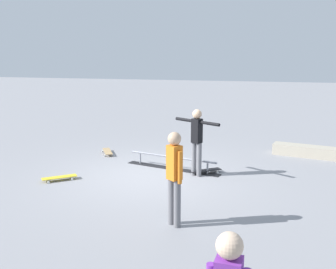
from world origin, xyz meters
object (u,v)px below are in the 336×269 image
object	(u,v)px
skateboard_main	(206,171)
loose_skateboard_natural	(108,151)
skate_ledge	(317,152)
skater_main	(197,138)
loose_skateboard_yellow	(59,177)
grind_rail	(172,163)
bystander_orange_shirt	(174,174)

from	to	relation	value
skateboard_main	loose_skateboard_natural	distance (m)	3.33
skate_ledge	skater_main	world-z (taller)	skater_main
loose_skateboard_yellow	grind_rail	bearing A→B (deg)	174.65
skater_main	loose_skateboard_natural	distance (m)	3.35
grind_rail	skateboard_main	bearing A→B (deg)	-177.66
grind_rail	skater_main	xyz separation A→B (m)	(-0.69, 0.44, 0.80)
skate_ledge	loose_skateboard_yellow	world-z (taller)	skate_ledge
bystander_orange_shirt	loose_skateboard_yellow	xyz separation A→B (m)	(3.15, -1.85, -0.87)
grind_rail	bystander_orange_shirt	distance (m)	3.56
skateboard_main	bystander_orange_shirt	distance (m)	3.29
skate_ledge	loose_skateboard_yellow	bearing A→B (deg)	30.15
grind_rail	skater_main	world-z (taller)	skater_main
grind_rail	bystander_orange_shirt	size ratio (longest dim) A/B	1.54
grind_rail	loose_skateboard_yellow	xyz separation A→B (m)	(2.37, 1.53, -0.07)
skateboard_main	bystander_orange_shirt	size ratio (longest dim) A/B	0.46
grind_rail	skate_ledge	distance (m)	4.23
bystander_orange_shirt	loose_skateboard_natural	bearing A→B (deg)	-16.44
skate_ledge	skateboard_main	xyz separation A→B (m)	(2.84, 2.22, -0.08)
grind_rail	bystander_orange_shirt	bearing A→B (deg)	118.68
skate_ledge	skateboard_main	world-z (taller)	skate_ledge
skateboard_main	bystander_orange_shirt	xyz separation A→B (m)	(0.11, 3.17, 0.87)
skate_ledge	loose_skateboard_yellow	size ratio (longest dim) A/B	3.19
grind_rail	skateboard_main	xyz separation A→B (m)	(-0.89, 0.21, -0.07)
skate_ledge	skater_main	bearing A→B (deg)	38.83
bystander_orange_shirt	loose_skateboard_yellow	bearing A→B (deg)	9.54
grind_rail	skate_ledge	size ratio (longest dim) A/B	1.07
skater_main	grind_rail	bearing A→B (deg)	177.92
skater_main	loose_skateboard_yellow	bearing A→B (deg)	-130.08
grind_rail	loose_skateboard_yellow	distance (m)	2.82
bystander_orange_shirt	grind_rail	bearing A→B (deg)	-37.08
skate_ledge	loose_skateboard_yellow	distance (m)	7.05
skate_ledge	skater_main	distance (m)	3.98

